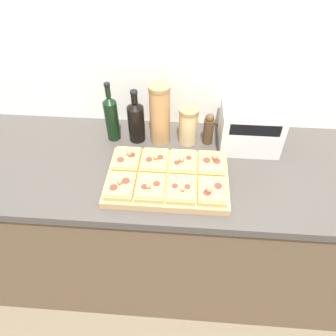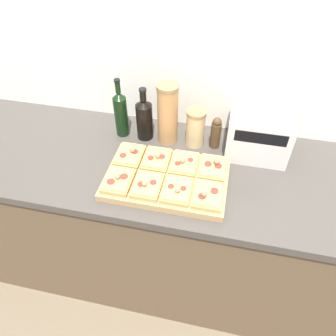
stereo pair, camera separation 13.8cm
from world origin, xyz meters
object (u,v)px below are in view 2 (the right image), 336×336
object	(u,v)px
cutting_board	(166,179)
toaster_oven	(259,134)
olive_oil_bottle	(121,113)
pepper_mill	(216,133)
grain_jar_tall	(168,114)
wine_bottle	(144,118)
grain_jar_short	(195,128)

from	to	relation	value
cutting_board	toaster_oven	distance (m)	0.46
olive_oil_bottle	pepper_mill	size ratio (longest dim) A/B	1.84
grain_jar_tall	olive_oil_bottle	bearing A→B (deg)	180.00
wine_bottle	cutting_board	bearing A→B (deg)	-58.82
grain_jar_tall	grain_jar_short	distance (m)	0.14
grain_jar_tall	toaster_oven	world-z (taller)	grain_jar_tall
wine_bottle	pepper_mill	distance (m)	0.34
cutting_board	grain_jar_short	xyz separation A→B (m)	(0.08, 0.28, 0.08)
grain_jar_tall	grain_jar_short	size ratio (longest dim) A/B	1.62
toaster_oven	grain_jar_tall	bearing A→B (deg)	179.88
olive_oil_bottle	grain_jar_tall	size ratio (longest dim) A/B	1.00
wine_bottle	grain_jar_tall	bearing A→B (deg)	-0.00
cutting_board	pepper_mill	xyz separation A→B (m)	(0.17, 0.28, 0.06)
cutting_board	olive_oil_bottle	size ratio (longest dim) A/B	1.71
olive_oil_bottle	pepper_mill	bearing A→B (deg)	0.00
cutting_board	pepper_mill	size ratio (longest dim) A/B	3.16
pepper_mill	olive_oil_bottle	bearing A→B (deg)	-180.00
olive_oil_bottle	wine_bottle	world-z (taller)	olive_oil_bottle
grain_jar_short	toaster_oven	size ratio (longest dim) A/B	0.62
pepper_mill	toaster_oven	world-z (taller)	toaster_oven
toaster_oven	cutting_board	bearing A→B (deg)	-142.56
olive_oil_bottle	pepper_mill	xyz separation A→B (m)	(0.46, 0.00, -0.04)
cutting_board	grain_jar_short	distance (m)	0.30
cutting_board	grain_jar_short	size ratio (longest dim) A/B	2.76
wine_bottle	grain_jar_short	size ratio (longest dim) A/B	1.44
grain_jar_tall	grain_jar_short	xyz separation A→B (m)	(0.13, 0.00, -0.06)
pepper_mill	grain_jar_short	bearing A→B (deg)	180.00
grain_jar_short	toaster_oven	bearing A→B (deg)	-0.17
olive_oil_bottle	toaster_oven	bearing A→B (deg)	-0.08
wine_bottle	grain_jar_tall	xyz separation A→B (m)	(0.11, -0.00, 0.04)
cutting_board	pepper_mill	bearing A→B (deg)	58.22
grain_jar_short	pepper_mill	size ratio (longest dim) A/B	1.14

